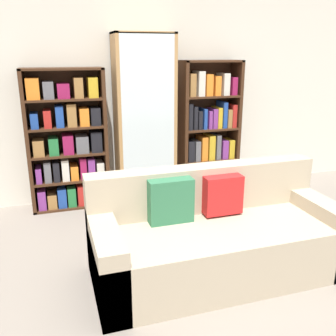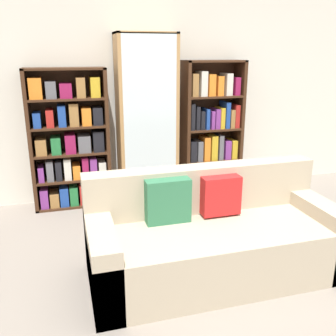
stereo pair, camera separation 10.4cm
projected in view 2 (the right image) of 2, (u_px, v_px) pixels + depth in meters
name	position (u px, v px, depth m)	size (l,w,h in m)	color
ground_plane	(236.00, 308.00, 2.68)	(16.00, 16.00, 0.00)	gray
wall_back	(152.00, 87.00, 4.58)	(6.73, 0.06, 2.70)	silver
couch	(213.00, 239.00, 3.05)	(2.02, 0.85, 0.84)	tan
bookshelf_left	(71.00, 143.00, 4.30)	(0.88, 0.32, 1.60)	#3D2314
display_cabinet	(147.00, 120.00, 4.46)	(0.70, 0.36, 1.97)	#AD7F4C
bookshelf_right	(212.00, 132.00, 4.75)	(0.75, 0.32, 1.67)	#3D2314
wine_bottle	(214.00, 200.00, 4.22)	(0.09, 0.09, 0.39)	#143819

